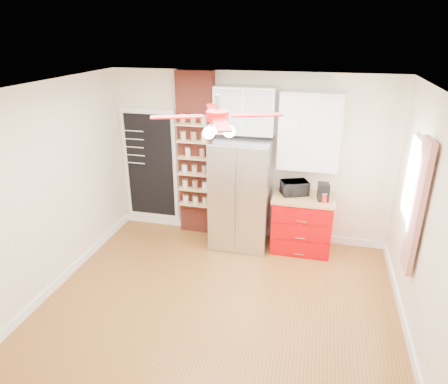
% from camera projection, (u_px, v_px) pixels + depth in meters
% --- Properties ---
extents(floor, '(4.50, 4.50, 0.00)m').
position_uv_depth(floor, '(219.00, 305.00, 5.11)').
color(floor, brown).
rests_on(floor, ground).
extents(ceiling, '(4.50, 4.50, 0.00)m').
position_uv_depth(ceiling, '(217.00, 90.00, 4.08)').
color(ceiling, white).
rests_on(ceiling, wall_back).
extents(wall_back, '(4.50, 0.02, 2.70)m').
position_uv_depth(wall_back, '(249.00, 158.00, 6.39)').
color(wall_back, beige).
rests_on(wall_back, floor).
extents(wall_front, '(4.50, 0.02, 2.70)m').
position_uv_depth(wall_front, '(147.00, 326.00, 2.80)').
color(wall_front, beige).
rests_on(wall_front, floor).
extents(wall_left, '(0.02, 4.00, 2.70)m').
position_uv_depth(wall_left, '(47.00, 192.00, 5.09)').
color(wall_left, beige).
rests_on(wall_left, floor).
extents(wall_right, '(0.02, 4.00, 2.70)m').
position_uv_depth(wall_right, '(429.00, 231.00, 4.11)').
color(wall_right, beige).
rests_on(wall_right, floor).
extents(chalkboard, '(0.95, 0.05, 1.95)m').
position_uv_depth(chalkboard, '(151.00, 166.00, 6.82)').
color(chalkboard, white).
rests_on(chalkboard, wall_back).
extents(brick_pillar, '(0.60, 0.16, 2.70)m').
position_uv_depth(brick_pillar, '(197.00, 156.00, 6.51)').
color(brick_pillar, maroon).
rests_on(brick_pillar, floor).
extents(fridge, '(0.90, 0.70, 1.75)m').
position_uv_depth(fridge, '(241.00, 194.00, 6.25)').
color(fridge, silver).
rests_on(fridge, floor).
extents(upper_glass_cabinet, '(0.90, 0.35, 0.70)m').
position_uv_depth(upper_glass_cabinet, '(245.00, 110.00, 5.94)').
color(upper_glass_cabinet, white).
rests_on(upper_glass_cabinet, wall_back).
extents(red_cabinet, '(0.94, 0.64, 0.90)m').
position_uv_depth(red_cabinet, '(302.00, 223.00, 6.25)').
color(red_cabinet, '#BA0004').
rests_on(red_cabinet, floor).
extents(upper_shelf_unit, '(0.90, 0.30, 1.15)m').
position_uv_depth(upper_shelf_unit, '(310.00, 132.00, 5.86)').
color(upper_shelf_unit, white).
rests_on(upper_shelf_unit, wall_back).
extents(window, '(0.04, 0.75, 1.05)m').
position_uv_depth(window, '(414.00, 182.00, 4.84)').
color(window, white).
rests_on(window, wall_right).
extents(curtain, '(0.06, 0.40, 1.55)m').
position_uv_depth(curtain, '(417.00, 208.00, 4.40)').
color(curtain, red).
rests_on(curtain, wall_right).
extents(ceiling_fan, '(1.40, 1.40, 0.44)m').
position_uv_depth(ceiling_fan, '(217.00, 116.00, 4.19)').
color(ceiling_fan, silver).
rests_on(ceiling_fan, ceiling).
extents(toaster_oven, '(0.47, 0.40, 0.22)m').
position_uv_depth(toaster_oven, '(294.00, 188.00, 6.13)').
color(toaster_oven, black).
rests_on(toaster_oven, red_cabinet).
extents(coffee_maker, '(0.18, 0.22, 0.26)m').
position_uv_depth(coffee_maker, '(323.00, 192.00, 5.92)').
color(coffee_maker, black).
rests_on(coffee_maker, red_cabinet).
extents(canister_left, '(0.14, 0.14, 0.13)m').
position_uv_depth(canister_left, '(324.00, 198.00, 5.89)').
color(canister_left, red).
rests_on(canister_left, red_cabinet).
extents(canister_right, '(0.09, 0.09, 0.13)m').
position_uv_depth(canister_right, '(325.00, 195.00, 5.98)').
color(canister_right, red).
rests_on(canister_right, red_cabinet).
extents(pantry_jar_oats, '(0.10, 0.10, 0.14)m').
position_uv_depth(pantry_jar_oats, '(188.00, 152.00, 6.37)').
color(pantry_jar_oats, beige).
rests_on(pantry_jar_oats, brick_pillar).
extents(pantry_jar_beans, '(0.09, 0.09, 0.13)m').
position_uv_depth(pantry_jar_beans, '(202.00, 153.00, 6.33)').
color(pantry_jar_beans, '#8D6647').
rests_on(pantry_jar_beans, brick_pillar).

